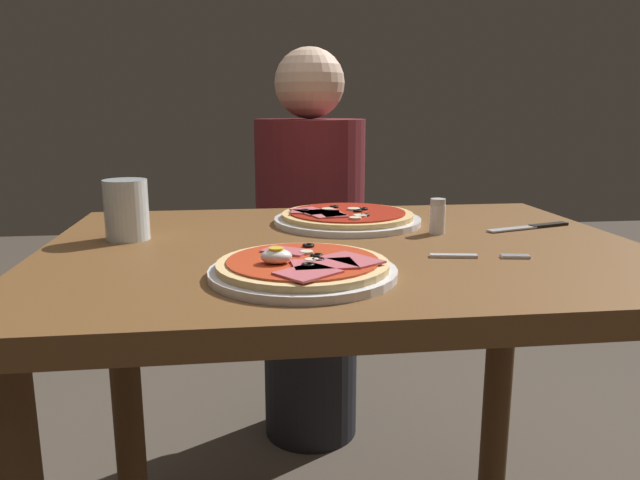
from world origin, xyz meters
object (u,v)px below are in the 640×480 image
water_glass_near (127,214)px  knife (534,227)px  diner_person (310,261)px  pizza_foreground (303,268)px  fork (471,256)px  salt_shaker (437,216)px  dining_table (344,318)px  pizza_across_left (347,218)px

water_glass_near → knife: water_glass_near is taller
knife → diner_person: size_ratio=0.16×
pizza_foreground → fork: (0.28, 0.08, -0.01)m
fork → salt_shaker: salt_shaker is taller
knife → water_glass_near: bearing=-179.7°
dining_table → pizza_across_left: 0.24m
fork → salt_shaker: 0.19m
pizza_foreground → pizza_across_left: pizza_foreground is taller
fork → salt_shaker: bearing=88.6°
pizza_across_left → fork: 0.35m
pizza_foreground → fork: bearing=15.4°
fork → diner_person: 0.90m
knife → pizza_foreground: bearing=-149.1°
pizza_foreground → pizza_across_left: (0.13, 0.39, -0.00)m
dining_table → pizza_foreground: (-0.09, -0.20, 0.15)m
pizza_foreground → pizza_across_left: 0.41m
pizza_across_left → salt_shaker: (0.15, -0.12, 0.02)m
pizza_foreground → diner_person: 0.97m
water_glass_near → fork: bearing=-20.5°
fork → knife: size_ratio=0.82×
pizza_foreground → salt_shaker: (0.28, 0.27, 0.02)m
dining_table → fork: bearing=-34.5°
salt_shaker → fork: bearing=-91.4°
water_glass_near → knife: size_ratio=0.57×
salt_shaker → diner_person: bearing=104.2°
water_glass_near → diner_person: (0.41, 0.64, -0.26)m
salt_shaker → diner_person: (-0.17, 0.67, -0.25)m
dining_table → salt_shaker: 0.26m
pizza_foreground → knife: bearing=30.9°
dining_table → water_glass_near: 0.44m
dining_table → fork: fork is taller
pizza_foreground → knife: size_ratio=1.40×
knife → salt_shaker: (-0.21, -0.03, 0.03)m
dining_table → salt_shaker: bearing=18.5°
pizza_across_left → knife: (0.36, -0.10, -0.01)m
water_glass_near → dining_table: bearing=-12.6°
dining_table → fork: 0.26m
pizza_foreground → salt_shaker: 0.39m
diner_person → fork: bearing=100.8°
fork → diner_person: diner_person is taller
knife → salt_shaker: bearing=-172.6°
fork → diner_person: (-0.16, 0.86, -0.22)m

